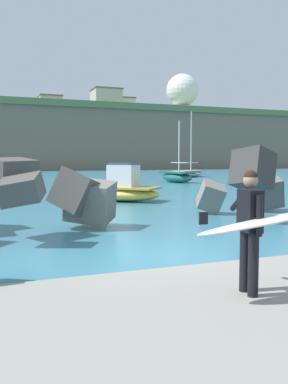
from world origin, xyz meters
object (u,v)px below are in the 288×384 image
object	(u,v)px
boat_mid_left	(119,189)
radar_dome	(182,94)
boat_near_right	(177,177)
station_building_west	(106,103)
surfer_with_board	(256,223)
boat_near_left	(189,173)
station_building_central	(120,108)
station_building_east	(49,105)

from	to	relation	value
boat_mid_left	radar_dome	xyz separation A→B (m)	(41.91, 78.37, 18.42)
boat_near_right	station_building_west	xyz separation A→B (m)	(11.80, 65.84, 15.52)
boat_mid_left	station_building_west	bearing A→B (deg)	74.78
station_building_west	boat_near_right	bearing A→B (deg)	-100.16
surfer_with_board	boat_mid_left	world-z (taller)	surfer_with_board
boat_near_left	boat_mid_left	size ratio (longest dim) A/B	1.67
radar_dome	station_building_central	world-z (taller)	radar_dome
boat_near_right	station_building_east	world-z (taller)	station_building_east
boat_near_left	radar_dome	size ratio (longest dim) A/B	0.67
boat_near_left	radar_dome	xyz separation A→B (m)	(26.04, 55.22, 18.55)
station_building_central	boat_near_right	bearing A→B (deg)	-103.53
surfer_with_board	station_building_east	bearing A→B (deg)	83.65
radar_dome	boat_near_left	bearing A→B (deg)	-115.25
boat_near_right	station_building_west	distance (m)	68.67
surfer_with_board	boat_near_right	bearing A→B (deg)	66.58
surfer_with_board	station_building_west	distance (m)	99.30
surfer_with_board	station_building_west	size ratio (longest dim) A/B	0.30
boat_near_left	boat_mid_left	distance (m)	28.07
boat_near_left	station_building_central	bearing A→B (deg)	79.83
boat_near_left	boat_near_right	bearing A→B (deg)	-122.81
boat_mid_left	boat_near_right	bearing A→B (deg)	54.53
radar_dome	station_building_central	distance (m)	16.62
surfer_with_board	station_building_central	world-z (taller)	station_building_central
station_building_central	station_building_east	world-z (taller)	station_building_central
station_building_west	surfer_with_board	bearing A→B (deg)	-104.43
surfer_with_board	boat_near_left	distance (m)	42.82
surfer_with_board	boat_near_left	xyz separation A→B (m)	(18.66, 38.53, -0.82)
boat_near_left	station_building_east	world-z (taller)	station_building_east
boat_near_right	station_building_east	size ratio (longest dim) A/B	0.72
boat_mid_left	radar_dome	distance (m)	90.76
surfer_with_board	boat_mid_left	bearing A→B (deg)	79.71
boat_near_left	station_building_central	distance (m)	64.04
surfer_with_board	boat_near_left	size ratio (longest dim) A/B	0.27
surfer_with_board	radar_dome	world-z (taller)	radar_dome
surfer_with_board	station_building_west	bearing A→B (deg)	75.57
radar_dome	station_building_east	distance (m)	34.37
boat_near_left	station_building_west	size ratio (longest dim) A/B	1.09
boat_near_right	boat_mid_left	xyz separation A→B (m)	(-9.88, -13.87, 0.08)
boat_mid_left	station_building_east	bearing A→B (deg)	84.41
surfer_with_board	radar_dome	size ratio (longest dim) A/B	0.18
radar_dome	station_building_east	world-z (taller)	radar_dome
boat_near_left	station_building_east	size ratio (longest dim) A/B	0.99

